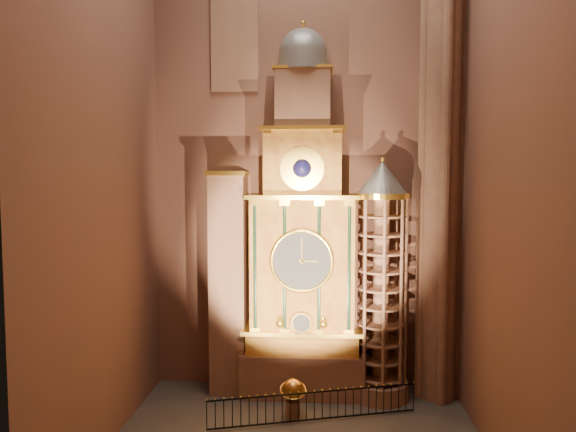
# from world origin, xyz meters

# --- Properties ---
(wall_back) EXTENTS (22.00, 0.00, 22.00)m
(wall_back) POSITION_xyz_m (0.00, 6.00, 11.00)
(wall_back) COLOR brown
(wall_back) RESTS_ON floor
(wall_left) EXTENTS (0.00, 22.00, 22.00)m
(wall_left) POSITION_xyz_m (-7.00, 0.00, 11.00)
(wall_left) COLOR brown
(wall_left) RESTS_ON floor
(wall_right) EXTENTS (0.00, 22.00, 22.00)m
(wall_right) POSITION_xyz_m (7.00, 0.00, 11.00)
(wall_right) COLOR brown
(wall_right) RESTS_ON floor
(astronomical_clock) EXTENTS (5.60, 2.41, 16.70)m
(astronomical_clock) POSITION_xyz_m (0.00, 4.96, 6.68)
(astronomical_clock) COLOR #8C634C
(astronomical_clock) RESTS_ON floor
(portrait_tower) EXTENTS (1.80, 1.60, 10.20)m
(portrait_tower) POSITION_xyz_m (-3.40, 4.98, 5.15)
(portrait_tower) COLOR #8C634C
(portrait_tower) RESTS_ON floor
(stair_turret) EXTENTS (2.50, 2.50, 10.80)m
(stair_turret) POSITION_xyz_m (3.50, 4.70, 5.27)
(stair_turret) COLOR #8C634C
(stair_turret) RESTS_ON floor
(gothic_pier) EXTENTS (2.04, 2.04, 22.00)m
(gothic_pier) POSITION_xyz_m (6.10, 5.00, 11.00)
(gothic_pier) COLOR #8C634C
(gothic_pier) RESTS_ON floor
(stained_glass_window) EXTENTS (2.20, 0.14, 5.20)m
(stained_glass_window) POSITION_xyz_m (-3.20, 5.92, 16.50)
(stained_glass_window) COLOR navy
(stained_glass_window) RESTS_ON wall_back
(celestial_globe) EXTENTS (1.20, 1.15, 1.60)m
(celestial_globe) POSITION_xyz_m (-0.29, 2.54, 0.96)
(celestial_globe) COLOR #8C634C
(celestial_globe) RESTS_ON floor
(iron_railing) EXTENTS (8.34, 2.31, 1.20)m
(iron_railing) POSITION_xyz_m (0.59, 2.16, 0.65)
(iron_railing) COLOR black
(iron_railing) RESTS_ON floor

